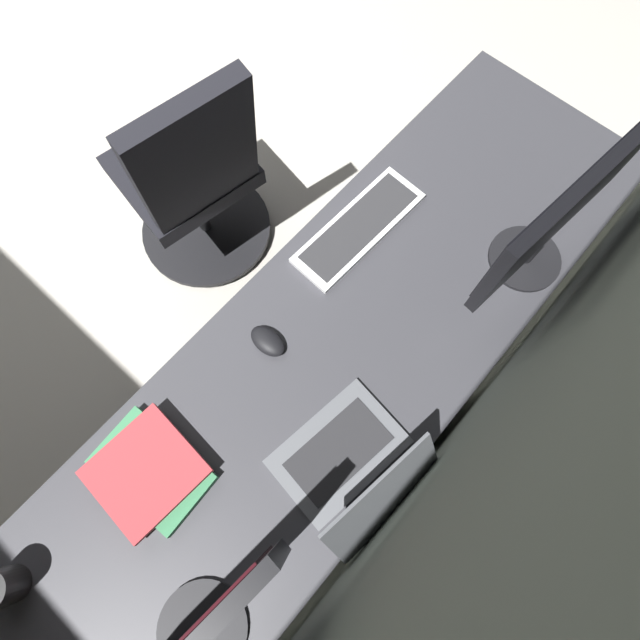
% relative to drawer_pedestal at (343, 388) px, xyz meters
% --- Properties ---
extents(floor_plane, '(5.65, 5.65, 0.00)m').
position_rel_drawer_pedestal_xyz_m(floor_plane, '(-0.32, -2.04, -0.35)').
color(floor_plane, '#B2ADA3').
extents(desk, '(2.23, 0.64, 0.73)m').
position_rel_drawer_pedestal_xyz_m(desk, '(0.03, -0.03, 0.32)').
color(desk, '#38383D').
rests_on(desk, ground).
extents(drawer_pedestal, '(0.40, 0.51, 0.69)m').
position_rel_drawer_pedestal_xyz_m(drawer_pedestal, '(0.00, 0.00, 0.00)').
color(drawer_pedestal, '#38383D').
rests_on(drawer_pedestal, ground).
extents(monitor_secondary, '(0.56, 0.20, 0.41)m').
position_rel_drawer_pedestal_xyz_m(monitor_secondary, '(-0.54, 0.18, 0.62)').
color(monitor_secondary, black).
rests_on(monitor_secondary, desk).
extents(laptop_leftmost, '(0.35, 0.34, 0.19)m').
position_rel_drawer_pedestal_xyz_m(laptop_leftmost, '(0.21, 0.19, 0.43)').
color(laptop_leftmost, '#595B60').
rests_on(laptop_leftmost, desk).
extents(keyboard_main, '(0.43, 0.16, 0.02)m').
position_rel_drawer_pedestal_xyz_m(keyboard_main, '(-0.31, -0.23, 0.39)').
color(keyboard_main, silver).
rests_on(keyboard_main, desk).
extents(mouse_main, '(0.06, 0.10, 0.03)m').
position_rel_drawer_pedestal_xyz_m(mouse_main, '(0.11, -0.19, 0.40)').
color(mouse_main, black).
rests_on(mouse_main, desk).
extents(book_stack_near, '(0.24, 0.28, 0.05)m').
position_rel_drawer_pedestal_xyz_m(book_stack_near, '(0.53, -0.17, 0.41)').
color(book_stack_near, '#3D8456').
rests_on(book_stack_near, desk).
extents(office_chair, '(0.56, 0.58, 0.97)m').
position_rel_drawer_pedestal_xyz_m(office_chair, '(-0.19, -0.87, 0.11)').
color(office_chair, black).
rests_on(office_chair, ground).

